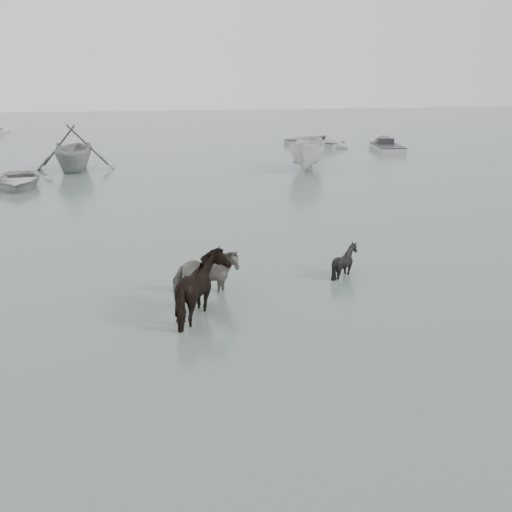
% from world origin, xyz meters
% --- Properties ---
extents(ground, '(140.00, 140.00, 0.00)m').
position_xyz_m(ground, '(0.00, 0.00, 0.00)').
color(ground, '#56665F').
rests_on(ground, ground).
extents(pony_pinto, '(1.73, 0.87, 1.42)m').
position_xyz_m(pony_pinto, '(-2.31, 0.27, 0.71)').
color(pony_pinto, black).
rests_on(pony_pinto, ground).
extents(pony_dark, '(1.49, 1.73, 1.72)m').
position_xyz_m(pony_dark, '(-2.50, -1.33, 0.86)').
color(pony_dark, black).
rests_on(pony_dark, ground).
extents(pony_black, '(1.01, 0.90, 1.10)m').
position_xyz_m(pony_black, '(1.60, 1.11, 0.55)').
color(pony_black, black).
rests_on(pony_black, ground).
extents(rowboat_lead, '(3.53, 4.64, 0.90)m').
position_xyz_m(rowboat_lead, '(-9.64, 16.69, 0.45)').
color(rowboat_lead, '#B6B6B1').
rests_on(rowboat_lead, ground).
extents(rowboat_trail, '(4.52, 5.19, 2.66)m').
position_xyz_m(rowboat_trail, '(-7.40, 21.40, 1.33)').
color(rowboat_trail, '#969997').
rests_on(rowboat_trail, ground).
extents(boat_small, '(3.54, 5.28, 1.91)m').
position_xyz_m(boat_small, '(5.34, 19.61, 0.95)').
color(boat_small, silver).
rests_on(boat_small, ground).
extents(skiff_port, '(2.27, 5.58, 0.75)m').
position_xyz_m(skiff_port, '(12.75, 26.63, 0.38)').
color(skiff_port, '#9DA09D').
rests_on(skiff_port, ground).
extents(skiff_mid, '(5.00, 5.52, 0.75)m').
position_xyz_m(skiff_mid, '(8.51, 30.01, 0.38)').
color(skiff_mid, gray).
rests_on(skiff_mid, ground).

